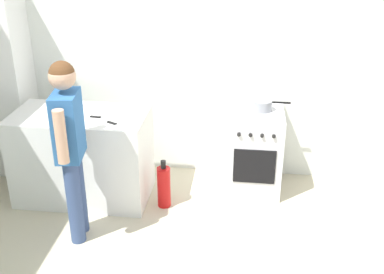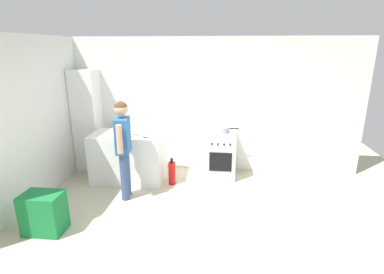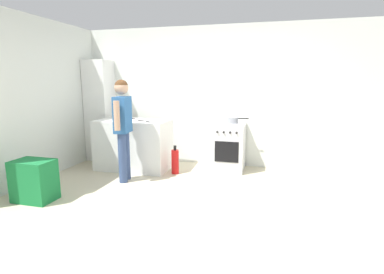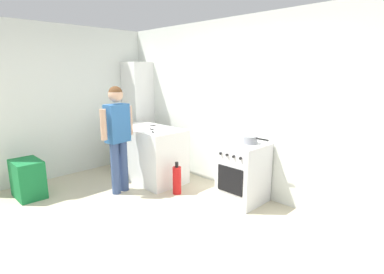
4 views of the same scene
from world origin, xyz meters
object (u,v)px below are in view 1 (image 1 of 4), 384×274
knife_utility (117,125)px  pot (262,105)px  fire_extinguisher (164,186)px  oven_left (255,151)px  person (69,138)px  knife_carving (85,105)px  knife_chef (104,118)px  larder_cabinet (6,84)px

knife_utility → pot: bearing=26.5°
fire_extinguisher → oven_left: bearing=28.8°
person → knife_utility: bearing=59.1°
knife_carving → person: size_ratio=0.19×
knife_chef → person: bearing=-100.9°
knife_carving → knife_utility: same height
knife_chef → knife_utility: size_ratio=1.33×
knife_carving → person: 0.92m
oven_left → larder_cabinet: 2.71m
knife_utility → knife_carving: bearing=135.4°
person → fire_extinguisher: 1.15m
knife_chef → knife_utility: 0.21m
knife_utility → person: person is taller
oven_left → fire_extinguisher: 1.01m
larder_cabinet → person: bearing=-46.0°
knife_utility → fire_extinguisher: 0.80m
oven_left → knife_chef: size_ratio=2.73×
person → fire_extinguisher: size_ratio=3.23×
knife_carving → knife_utility: 0.63m
knife_carving → knife_chef: bearing=-45.9°
oven_left → person: person is taller
pot → knife_chef: pot is taller
knife_chef → person: person is taller
oven_left → larder_cabinet: bearing=177.8°
knife_utility → person: (-0.27, -0.46, 0.06)m
oven_left → knife_chef: knife_chef is taller
pot → knife_carving: (-1.76, -0.22, 0.00)m
knife_carving → larder_cabinet: (-0.94, 0.25, 0.10)m
fire_extinguisher → knife_chef: bearing=177.0°
oven_left → knife_utility: (-1.27, -0.59, 0.48)m
oven_left → knife_carving: bearing=-174.9°
pot → larder_cabinet: bearing=179.2°
oven_left → pot: (0.05, 0.06, 0.48)m
pot → knife_utility: pot is taller
person → larder_cabinet: (-1.11, 1.15, 0.04)m
knife_carving → larder_cabinet: 0.98m
larder_cabinet → knife_carving: bearing=-15.1°
knife_carving → fire_extinguisher: (0.84, -0.33, -0.69)m
oven_left → knife_chef: (-1.42, -0.45, 0.48)m
knife_carving → oven_left: bearing=5.1°
oven_left → knife_utility: size_ratio=3.63×
knife_chef → fire_extinguisher: 0.88m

